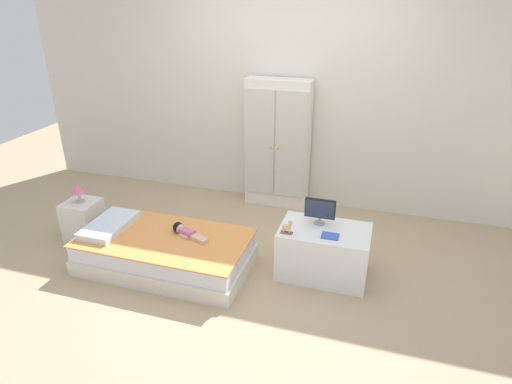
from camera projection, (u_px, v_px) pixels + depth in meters
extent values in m
cube|color=tan|center=(246.00, 270.00, 3.99)|extent=(10.00, 10.00, 0.02)
cube|color=silver|center=(290.00, 87.00, 4.79)|extent=(6.40, 0.05, 2.70)
cube|color=silver|center=(166.00, 259.00, 4.00)|extent=(1.52, 0.81, 0.14)
cube|color=silver|center=(165.00, 245.00, 3.94)|extent=(1.48, 0.77, 0.15)
cube|color=#EA934C|center=(164.00, 238.00, 3.91)|extent=(1.51, 0.80, 0.02)
cube|color=silver|center=(109.00, 225.00, 4.04)|extent=(0.32, 0.58, 0.06)
cube|color=#D6668E|center=(187.00, 233.00, 3.91)|extent=(0.15, 0.12, 0.06)
cube|color=#DBB293|center=(201.00, 238.00, 3.85)|extent=(0.16, 0.09, 0.04)
cube|color=#DBB293|center=(198.00, 240.00, 3.83)|extent=(0.16, 0.09, 0.04)
cube|color=#DBB293|center=(192.00, 232.00, 3.96)|extent=(0.10, 0.06, 0.03)
cube|color=#DBB293|center=(183.00, 237.00, 3.88)|extent=(0.10, 0.06, 0.03)
sphere|color=#DBB293|center=(179.00, 228.00, 3.97)|extent=(0.09, 0.09, 0.09)
sphere|color=black|center=(178.00, 227.00, 3.97)|extent=(0.10, 0.10, 0.10)
cube|color=silver|center=(84.00, 220.00, 4.40)|extent=(0.32, 0.32, 0.41)
cylinder|color=#B7B2AD|center=(80.00, 201.00, 4.31)|extent=(0.09, 0.09, 0.01)
cylinder|color=#B7B2AD|center=(79.00, 197.00, 4.29)|extent=(0.02, 0.02, 0.09)
cone|color=#E0668E|center=(78.00, 188.00, 4.25)|extent=(0.13, 0.13, 0.11)
cube|color=white|center=(278.00, 144.00, 4.93)|extent=(0.72, 0.23, 1.46)
cube|color=beige|center=(259.00, 143.00, 4.86)|extent=(0.34, 0.02, 1.20)
cube|color=beige|center=(291.00, 146.00, 4.76)|extent=(0.34, 0.02, 1.20)
sphere|color=gold|center=(271.00, 148.00, 4.82)|extent=(0.02, 0.02, 0.02)
sphere|color=gold|center=(278.00, 149.00, 4.80)|extent=(0.02, 0.02, 0.02)
cube|color=white|center=(324.00, 252.00, 3.83)|extent=(0.77, 0.49, 0.45)
cylinder|color=#99999E|center=(319.00, 223.00, 3.83)|extent=(0.10, 0.10, 0.01)
cylinder|color=#99999E|center=(319.00, 220.00, 3.81)|extent=(0.02, 0.02, 0.05)
cube|color=black|center=(320.00, 208.00, 3.77)|extent=(0.26, 0.02, 0.18)
cube|color=#28334C|center=(320.00, 209.00, 3.75)|extent=(0.24, 0.01, 0.16)
cube|color=#8E6642|center=(287.00, 232.00, 3.69)|extent=(0.11, 0.01, 0.01)
cube|color=#8E6642|center=(286.00, 234.00, 3.66)|extent=(0.11, 0.01, 0.01)
cube|color=#D1B289|center=(287.00, 227.00, 3.65)|extent=(0.07, 0.03, 0.04)
cylinder|color=#D1B289|center=(290.00, 231.00, 3.67)|extent=(0.01, 0.01, 0.02)
cylinder|color=#D1B289|center=(289.00, 232.00, 3.65)|extent=(0.01, 0.01, 0.02)
cylinder|color=#D1B289|center=(284.00, 230.00, 3.68)|extent=(0.01, 0.01, 0.02)
cylinder|color=#D1B289|center=(283.00, 231.00, 3.66)|extent=(0.01, 0.01, 0.02)
cylinder|color=#D1B289|center=(290.00, 225.00, 3.63)|extent=(0.02, 0.02, 0.02)
sphere|color=#D1B289|center=(290.00, 222.00, 3.62)|extent=(0.04, 0.04, 0.04)
cube|color=blue|center=(330.00, 236.00, 3.62)|extent=(0.14, 0.11, 0.01)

